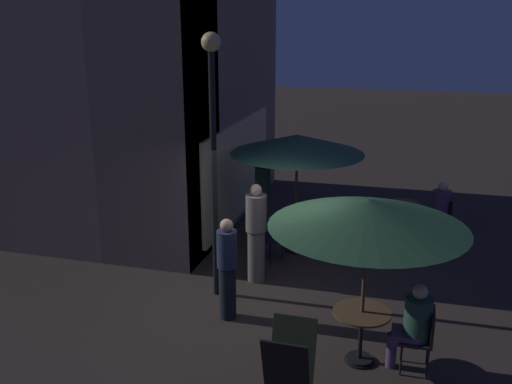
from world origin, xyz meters
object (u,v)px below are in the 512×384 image
object	(u,v)px
cafe_table_2	(404,214)
cafe_table_0	(361,324)
patron_seated_0	(413,322)
patron_standing_2	(227,269)
patio_umbrella_0	(368,214)
cafe_chair_1	(267,237)
patio_umbrella_1	(297,144)
menu_sandwich_board	(289,366)
patron_standing_4	(263,198)
patron_standing_3	(256,233)
cafe_chair_0	(423,335)
street_lamp_near_corner	(213,127)
patron_seated_1	(439,207)
cafe_chair_2	(445,216)
cafe_table_1	(295,226)

from	to	relation	value
cafe_table_2	cafe_table_0	bearing A→B (deg)	175.17
patron_seated_0	patron_standing_2	world-z (taller)	patron_standing_2
patio_umbrella_0	cafe_chair_1	world-z (taller)	patio_umbrella_0
patio_umbrella_1	patron_seated_0	size ratio (longest dim) A/B	2.06
menu_sandwich_board	patron_seated_0	bearing A→B (deg)	-51.59
patron_standing_4	patron_standing_3	bearing A→B (deg)	-125.02
cafe_chair_0	patron_seated_0	distance (m)	0.21
menu_sandwich_board	patio_umbrella_0	bearing A→B (deg)	-33.44
cafe_table_0	cafe_table_2	size ratio (longest dim) A/B	1.01
patron_seated_0	cafe_table_2	bearing A→B (deg)	-86.33
cafe_table_2	street_lamp_near_corner	bearing A→B (deg)	139.98
menu_sandwich_board	patron_standing_2	size ratio (longest dim) A/B	0.61
patio_umbrella_1	patron_standing_3	xyz separation A→B (m)	(-1.47, 0.40, -1.29)
patron_seated_1	patron_standing_3	xyz separation A→B (m)	(-2.86, 3.14, 0.17)
patio_umbrella_0	patron_standing_2	size ratio (longest dim) A/B	1.56
patron_standing_2	patron_standing_4	world-z (taller)	patron_standing_4
menu_sandwich_board	patron_standing_2	distance (m)	2.25
street_lamp_near_corner	cafe_chair_0	size ratio (longest dim) A/B	4.79
street_lamp_near_corner	patron_standing_4	xyz separation A→B (m)	(2.74, -0.08, -1.98)
cafe_chair_2	patron_standing_3	distance (m)	4.37
cafe_chair_0	patron_standing_2	world-z (taller)	patron_standing_2
cafe_table_2	cafe_chair_2	distance (m)	0.83
patron_standing_2	patron_standing_4	distance (m)	3.46
patron_standing_2	street_lamp_near_corner	bearing A→B (deg)	-118.48
menu_sandwich_board	patron_standing_3	bearing A→B (deg)	22.71
menu_sandwich_board	patio_umbrella_1	distance (m)	5.01
cafe_table_0	cafe_chair_1	world-z (taller)	cafe_chair_1
street_lamp_near_corner	menu_sandwich_board	world-z (taller)	street_lamp_near_corner
patio_umbrella_0	patio_umbrella_1	world-z (taller)	patio_umbrella_1
cafe_chair_0	patron_seated_1	size ratio (longest dim) A/B	0.71
menu_sandwich_board	cafe_chair_1	size ratio (longest dim) A/B	1.12
patio_umbrella_0	patron_standing_4	xyz separation A→B (m)	(4.11, 2.46, -1.25)
cafe_chair_2	patron_standing_4	world-z (taller)	patron_standing_4
street_lamp_near_corner	patron_standing_2	bearing A→B (deg)	-148.32
patron_standing_2	patron_standing_3	size ratio (longest dim) A/B	0.92
cafe_chair_1	patron_seated_1	bearing A→B (deg)	-27.68
cafe_table_0	patron_standing_3	size ratio (longest dim) A/B	0.44
cafe_table_2	patron_seated_0	xyz separation A→B (m)	(-4.89, -0.25, 0.18)
cafe_table_0	patio_umbrella_0	world-z (taller)	patio_umbrella_0
patio_umbrella_0	patron_standing_3	size ratio (longest dim) A/B	1.43
cafe_chair_2	patron_seated_1	distance (m)	0.23
cafe_table_1	patio_umbrella_1	world-z (taller)	patio_umbrella_1
patron_standing_2	cafe_table_2	bearing A→B (deg)	179.04
cafe_table_1	patron_seated_1	size ratio (longest dim) A/B	0.62
menu_sandwich_board	patio_umbrella_1	xyz separation A→B (m)	(4.65, 0.89, 1.67)
cafe_chair_0	patron_standing_2	size ratio (longest dim) A/B	0.55
patio_umbrella_0	patron_seated_1	xyz separation A→B (m)	(4.93, -1.10, -1.41)
cafe_table_1	patio_umbrella_1	distance (m)	1.64
cafe_table_1	patron_standing_2	bearing A→B (deg)	170.74
cafe_table_0	cafe_chair_2	distance (m)	5.10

